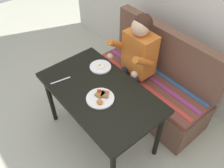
{
  "coord_description": "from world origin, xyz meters",
  "views": [
    {
      "loc": [
        1.23,
        -0.88,
        2.3
      ],
      "look_at": [
        0.0,
        0.15,
        0.72
      ],
      "focal_mm": 37.54,
      "sensor_mm": 36.0,
      "label": 1
    }
  ],
  "objects_px": {
    "plate_eggs": "(100,67)",
    "knife": "(61,80)",
    "person": "(135,57)",
    "table": "(100,96)",
    "couch": "(151,84)",
    "plate_breakfast": "(101,98)"
  },
  "relations": [
    {
      "from": "plate_breakfast",
      "to": "person",
      "type": "bearing_deg",
      "value": 109.61
    },
    {
      "from": "plate_eggs",
      "to": "knife",
      "type": "xyz_separation_m",
      "value": [
        -0.09,
        -0.42,
        -0.01
      ]
    },
    {
      "from": "plate_eggs",
      "to": "knife",
      "type": "bearing_deg",
      "value": -102.37
    },
    {
      "from": "person",
      "to": "knife",
      "type": "bearing_deg",
      "value": -104.26
    },
    {
      "from": "couch",
      "to": "person",
      "type": "height_order",
      "value": "person"
    },
    {
      "from": "plate_eggs",
      "to": "knife",
      "type": "relative_size",
      "value": 1.11
    },
    {
      "from": "couch",
      "to": "plate_eggs",
      "type": "distance_m",
      "value": 0.74
    },
    {
      "from": "plate_eggs",
      "to": "couch",
      "type": "bearing_deg",
      "value": 65.22
    },
    {
      "from": "table",
      "to": "plate_breakfast",
      "type": "bearing_deg",
      "value": -32.94
    },
    {
      "from": "table",
      "to": "plate_breakfast",
      "type": "xyz_separation_m",
      "value": [
        0.08,
        -0.05,
        0.1
      ]
    },
    {
      "from": "person",
      "to": "plate_eggs",
      "type": "height_order",
      "value": "person"
    },
    {
      "from": "table",
      "to": "knife",
      "type": "bearing_deg",
      "value": -149.04
    },
    {
      "from": "table",
      "to": "couch",
      "type": "distance_m",
      "value": 0.83
    },
    {
      "from": "table",
      "to": "knife",
      "type": "height_order",
      "value": "knife"
    },
    {
      "from": "table",
      "to": "knife",
      "type": "distance_m",
      "value": 0.41
    },
    {
      "from": "table",
      "to": "plate_eggs",
      "type": "bearing_deg",
      "value": 140.81
    },
    {
      "from": "person",
      "to": "plate_breakfast",
      "type": "relative_size",
      "value": 4.78
    },
    {
      "from": "couch",
      "to": "plate_breakfast",
      "type": "height_order",
      "value": "couch"
    },
    {
      "from": "couch",
      "to": "plate_breakfast",
      "type": "relative_size",
      "value": 5.68
    },
    {
      "from": "table",
      "to": "couch",
      "type": "relative_size",
      "value": 0.83
    },
    {
      "from": "table",
      "to": "couch",
      "type": "height_order",
      "value": "couch"
    },
    {
      "from": "person",
      "to": "plate_eggs",
      "type": "bearing_deg",
      "value": -106.29
    }
  ]
}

